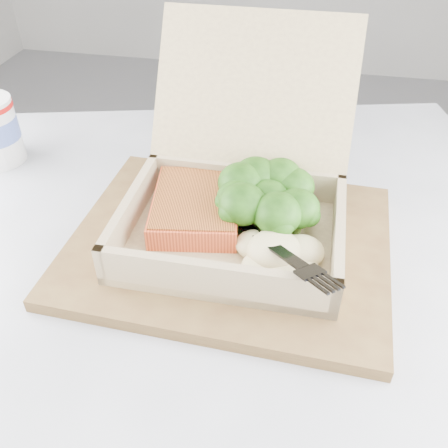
# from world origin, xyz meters

# --- Properties ---
(floor) EXTENTS (4.00, 4.00, 0.00)m
(floor) POSITION_xyz_m (0.00, 0.00, 0.00)
(floor) COLOR gray
(floor) RESTS_ON ground
(cafe_table) EXTENTS (1.04, 1.04, 0.75)m
(cafe_table) POSITION_xyz_m (-0.22, -0.53, 0.56)
(cafe_table) COLOR black
(cafe_table) RESTS_ON floor
(serving_tray) EXTENTS (0.37, 0.30, 0.02)m
(serving_tray) POSITION_xyz_m (-0.20, -0.46, 0.76)
(serving_tray) COLOR brown
(serving_tray) RESTS_ON cafe_table
(takeout_container) EXTENTS (0.24, 0.30, 0.20)m
(takeout_container) POSITION_xyz_m (-0.19, -0.42, 0.82)
(takeout_container) COLOR tan
(takeout_container) RESTS_ON serving_tray
(salmon_fillet) EXTENTS (0.12, 0.14, 0.03)m
(salmon_fillet) POSITION_xyz_m (-0.24, -0.44, 0.79)
(salmon_fillet) COLOR #E85D2D
(salmon_fillet) RESTS_ON takeout_container
(broccoli_pile) EXTENTS (0.13, 0.13, 0.05)m
(broccoli_pile) POSITION_xyz_m (-0.16, -0.43, 0.80)
(broccoli_pile) COLOR #32761A
(broccoli_pile) RESTS_ON takeout_container
(mashed_potatoes) EXTENTS (0.09, 0.08, 0.03)m
(mashed_potatoes) POSITION_xyz_m (-0.14, -0.50, 0.79)
(mashed_potatoes) COLOR #F7E5A0
(mashed_potatoes) RESTS_ON takeout_container
(plastic_fork) EXTENTS (0.12, 0.14, 0.03)m
(plastic_fork) POSITION_xyz_m (-0.16, -0.49, 0.80)
(plastic_fork) COLOR black
(plastic_fork) RESTS_ON mashed_potatoes
(receipt) EXTENTS (0.09, 0.14, 0.00)m
(receipt) POSITION_xyz_m (-0.21, -0.28, 0.75)
(receipt) COLOR silver
(receipt) RESTS_ON cafe_table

